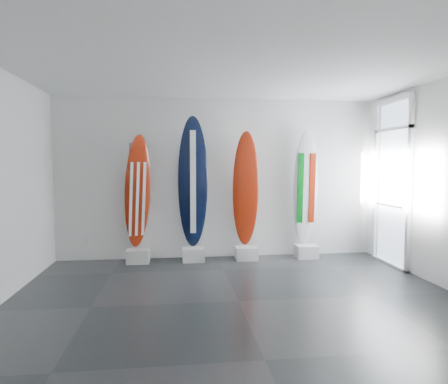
{
  "coord_description": "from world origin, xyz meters",
  "views": [
    {
      "loc": [
        -0.78,
        -4.9,
        1.77
      ],
      "look_at": [
        -0.02,
        1.4,
        1.32
      ],
      "focal_mm": 31.43,
      "sensor_mm": 36.0,
      "label": 1
    }
  ],
  "objects": [
    {
      "name": "display_block_swiss",
      "position": [
        0.49,
        2.18,
        0.12
      ],
      "size": [
        0.4,
        0.3,
        0.24
      ],
      "primitive_type": "cube",
      "color": "silver",
      "rests_on": "floor"
    },
    {
      "name": "wall_front",
      "position": [
        0.0,
        -2.5,
        1.5
      ],
      "size": [
        6.0,
        0.0,
        6.0
      ],
      "primitive_type": "plane",
      "rotation": [
        -1.57,
        0.0,
        0.0
      ],
      "color": "white",
      "rests_on": "ground"
    },
    {
      "name": "ceiling",
      "position": [
        0.0,
        0.0,
        3.0
      ],
      "size": [
        6.0,
        6.0,
        0.0
      ],
      "primitive_type": "plane",
      "rotation": [
        3.14,
        0.0,
        0.0
      ],
      "color": "white",
      "rests_on": "wall_back"
    },
    {
      "name": "display_block_italy",
      "position": [
        1.65,
        2.18,
        0.12
      ],
      "size": [
        0.4,
        0.3,
        0.24
      ],
      "primitive_type": "cube",
      "color": "silver",
      "rests_on": "floor"
    },
    {
      "name": "display_block_usa",
      "position": [
        -1.48,
        2.18,
        0.12
      ],
      "size": [
        0.4,
        0.3,
        0.24
      ],
      "primitive_type": "cube",
      "color": "silver",
      "rests_on": "floor"
    },
    {
      "name": "surfboard_swiss",
      "position": [
        0.49,
        2.28,
        1.31
      ],
      "size": [
        0.51,
        0.33,
        2.14
      ],
      "primitive_type": "ellipsoid",
      "rotation": [
        0.1,
        0.0,
        -0.07
      ],
      "color": "maroon",
      "rests_on": "display_block_swiss"
    },
    {
      "name": "wall_outlet",
      "position": [
        -2.45,
        2.48,
        0.35
      ],
      "size": [
        0.09,
        0.02,
        0.13
      ],
      "primitive_type": "cube",
      "color": "silver",
      "rests_on": "wall_back"
    },
    {
      "name": "surfboard_navy",
      "position": [
        -0.49,
        2.28,
        1.44
      ],
      "size": [
        0.54,
        0.22,
        2.4
      ],
      "primitive_type": "ellipsoid",
      "rotation": [
        0.06,
        0.0,
        -0.0
      ],
      "color": "black",
      "rests_on": "display_block_navy"
    },
    {
      "name": "surfboard_italy",
      "position": [
        1.65,
        2.28,
        1.32
      ],
      "size": [
        0.5,
        0.21,
        2.17
      ],
      "primitive_type": "ellipsoid",
      "rotation": [
        0.04,
        0.0,
        0.07
      ],
      "color": "silver",
      "rests_on": "display_block_italy"
    },
    {
      "name": "display_block_navy",
      "position": [
        -0.49,
        2.18,
        0.12
      ],
      "size": [
        0.4,
        0.3,
        0.24
      ],
      "primitive_type": "cube",
      "color": "silver",
      "rests_on": "floor"
    },
    {
      "name": "floor",
      "position": [
        0.0,
        0.0,
        0.0
      ],
      "size": [
        6.0,
        6.0,
        0.0
      ],
      "primitive_type": "plane",
      "color": "black",
      "rests_on": "ground"
    },
    {
      "name": "surfboard_usa",
      "position": [
        -1.48,
        2.28,
        1.27
      ],
      "size": [
        0.59,
        0.56,
        2.07
      ],
      "primitive_type": "ellipsoid",
      "rotation": [
        0.16,
        0.0,
        0.38
      ],
      "color": "maroon",
      "rests_on": "display_block_usa"
    },
    {
      "name": "wall_back",
      "position": [
        0.0,
        2.5,
        1.5
      ],
      "size": [
        6.0,
        0.0,
        6.0
      ],
      "primitive_type": "plane",
      "rotation": [
        1.57,
        0.0,
        0.0
      ],
      "color": "white",
      "rests_on": "ground"
    },
    {
      "name": "glass_door",
      "position": [
        2.97,
        1.55,
        1.43
      ],
      "size": [
        0.12,
        1.16,
        2.85
      ],
      "primitive_type": null,
      "color": "white",
      "rests_on": "floor"
    }
  ]
}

